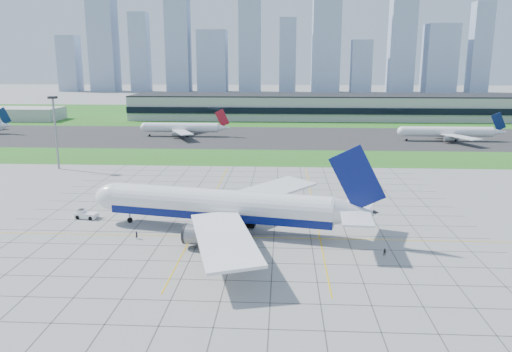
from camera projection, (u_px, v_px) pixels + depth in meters
The scene contains 15 objects.
ground at pixel (238, 234), 110.79m from camera, with size 1400.00×1400.00×0.00m, color #9B9B96.
grass_median at pixel (258, 157), 198.33m from camera, with size 700.00×35.00×0.04m, color #2B601B.
asphalt_taxiway at pixel (264, 137), 251.83m from camera, with size 700.00×75.00×0.04m, color #383838.
grass_far at pixel (270, 114), 358.83m from camera, with size 700.00×145.00×0.04m, color #2B601B.
apron_markings at pixel (244, 219), 121.55m from camera, with size 120.00×130.00×0.03m.
terminal at pixel (329, 107), 330.47m from camera, with size 260.00×43.00×15.80m.
service_block at pixel (21, 114), 322.70m from camera, with size 50.00×25.00×8.00m, color #B7B7B2.
light_mast at pixel (55, 123), 174.10m from camera, with size 2.50×2.50×25.60m.
city_skyline at pixel (269, 42), 603.74m from camera, with size 523.00×32.40×160.00m.
airliner at pixel (222, 206), 111.81m from camera, with size 66.13×66.36×21.02m.
pushback_tug at pixel (86, 215), 121.60m from camera, with size 7.88×3.57×2.16m.
crew_near at pixel (137, 235), 107.60m from camera, with size 0.64×0.42×1.75m, color black.
crew_far at pixel (385, 252), 98.11m from camera, with size 0.76×0.59×1.57m, color black.
distant_jet_1 at pixel (183, 128), 252.93m from camera, with size 43.23×42.66×14.08m.
distant_jet_2 at pixel (448, 132), 238.14m from camera, with size 48.37×42.66×14.08m.
Camera 1 is at (9.75, -104.64, 37.58)m, focal length 35.00 mm.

